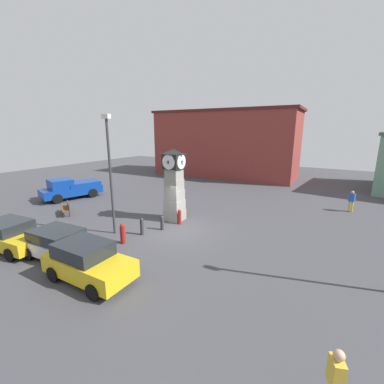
{
  "coord_description": "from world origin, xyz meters",
  "views": [
    {
      "loc": [
        8.33,
        -12.08,
        6.04
      ],
      "look_at": [
        -0.52,
        2.66,
        1.85
      ],
      "focal_mm": 24.0,
      "sensor_mm": 36.0,
      "label": 1
    }
  ],
  "objects_px": {
    "bollard_near_tower": "(180,217)",
    "car_navy_sedan": "(11,235)",
    "car_by_building": "(88,261)",
    "bench": "(66,208)",
    "pedestrian_by_cars": "(335,380)",
    "clock_tower": "(174,185)",
    "pickup_truck": "(71,188)",
    "street_lamp_near_road": "(110,168)",
    "car_near_tower": "(60,244)",
    "pedestrian_near_bench": "(352,200)",
    "bollard_far_row": "(142,226)",
    "bollard_mid_row": "(162,223)",
    "bollard_end_row": "(123,233)"
  },
  "relations": [
    {
      "from": "bollard_near_tower",
      "to": "car_navy_sedan",
      "type": "xyz_separation_m",
      "value": [
        -5.54,
        -7.44,
        0.25
      ]
    },
    {
      "from": "car_by_building",
      "to": "bench",
      "type": "distance_m",
      "value": 9.62
    },
    {
      "from": "pedestrian_by_cars",
      "to": "clock_tower",
      "type": "bearing_deg",
      "value": 139.41
    },
    {
      "from": "pickup_truck",
      "to": "street_lamp_near_road",
      "type": "xyz_separation_m",
      "value": [
        9.44,
        -3.67,
        3.0
      ]
    },
    {
      "from": "car_near_tower",
      "to": "pedestrian_near_bench",
      "type": "relative_size",
      "value": 2.62
    },
    {
      "from": "car_by_building",
      "to": "bench",
      "type": "height_order",
      "value": "car_by_building"
    },
    {
      "from": "car_navy_sedan",
      "to": "pedestrian_by_cars",
      "type": "distance_m",
      "value": 14.79
    },
    {
      "from": "clock_tower",
      "to": "bollard_far_row",
      "type": "bearing_deg",
      "value": -93.06
    },
    {
      "from": "bollard_far_row",
      "to": "bench",
      "type": "distance_m",
      "value": 7.2
    },
    {
      "from": "street_lamp_near_road",
      "to": "car_by_building",
      "type": "bearing_deg",
      "value": -54.68
    },
    {
      "from": "bollard_mid_row",
      "to": "bollard_far_row",
      "type": "xyz_separation_m",
      "value": [
        -0.54,
        -1.23,
        0.06
      ]
    },
    {
      "from": "bollard_far_row",
      "to": "pickup_truck",
      "type": "distance_m",
      "value": 11.43
    },
    {
      "from": "bollard_mid_row",
      "to": "car_navy_sedan",
      "type": "relative_size",
      "value": 0.22
    },
    {
      "from": "bollard_far_row",
      "to": "bollard_end_row",
      "type": "distance_m",
      "value": 1.41
    },
    {
      "from": "bollard_mid_row",
      "to": "pedestrian_by_cars",
      "type": "bearing_deg",
      "value": -34.73
    },
    {
      "from": "car_near_tower",
      "to": "street_lamp_near_road",
      "type": "relative_size",
      "value": 0.62
    },
    {
      "from": "bollard_mid_row",
      "to": "car_navy_sedan",
      "type": "height_order",
      "value": "car_navy_sedan"
    },
    {
      "from": "bollard_near_tower",
      "to": "pickup_truck",
      "type": "distance_m",
      "value": 11.95
    },
    {
      "from": "bollard_far_row",
      "to": "car_near_tower",
      "type": "xyz_separation_m",
      "value": [
        -1.49,
        -4.11,
        0.2
      ]
    },
    {
      "from": "pickup_truck",
      "to": "pedestrian_near_bench",
      "type": "xyz_separation_m",
      "value": [
        21.55,
        8.43,
        -0.01
      ]
    },
    {
      "from": "clock_tower",
      "to": "bollard_end_row",
      "type": "relative_size",
      "value": 4.33
    },
    {
      "from": "bollard_far_row",
      "to": "pedestrian_by_cars",
      "type": "distance_m",
      "value": 11.53
    },
    {
      "from": "bench",
      "to": "car_by_building",
      "type": "bearing_deg",
      "value": -28.61
    },
    {
      "from": "pedestrian_near_bench",
      "to": "bollard_far_row",
      "type": "bearing_deg",
      "value": -132.64
    },
    {
      "from": "street_lamp_near_road",
      "to": "bollard_near_tower",
      "type": "bearing_deg",
      "value": 52.58
    },
    {
      "from": "car_by_building",
      "to": "pedestrian_near_bench",
      "type": "height_order",
      "value": "pedestrian_near_bench"
    },
    {
      "from": "bollard_near_tower",
      "to": "car_navy_sedan",
      "type": "distance_m",
      "value": 9.28
    },
    {
      "from": "clock_tower",
      "to": "pickup_truck",
      "type": "relative_size",
      "value": 0.9
    },
    {
      "from": "bollard_end_row",
      "to": "bench",
      "type": "height_order",
      "value": "bollard_end_row"
    },
    {
      "from": "clock_tower",
      "to": "bollard_end_row",
      "type": "distance_m",
      "value": 4.92
    },
    {
      "from": "car_by_building",
      "to": "pedestrian_by_cars",
      "type": "xyz_separation_m",
      "value": [
        8.92,
        -0.79,
        0.19
      ]
    },
    {
      "from": "bollard_near_tower",
      "to": "car_navy_sedan",
      "type": "bearing_deg",
      "value": -126.65
    },
    {
      "from": "car_near_tower",
      "to": "pedestrian_by_cars",
      "type": "xyz_separation_m",
      "value": [
        11.65,
        -1.33,
        0.27
      ]
    },
    {
      "from": "bollard_mid_row",
      "to": "car_near_tower",
      "type": "distance_m",
      "value": 5.72
    },
    {
      "from": "bollard_mid_row",
      "to": "bollard_far_row",
      "type": "relative_size",
      "value": 0.88
    },
    {
      "from": "street_lamp_near_road",
      "to": "bollard_mid_row",
      "type": "bearing_deg",
      "value": 41.86
    },
    {
      "from": "bollard_mid_row",
      "to": "pedestrian_near_bench",
      "type": "height_order",
      "value": "pedestrian_near_bench"
    },
    {
      "from": "bollard_mid_row",
      "to": "pickup_truck",
      "type": "relative_size",
      "value": 0.17
    },
    {
      "from": "bollard_far_row",
      "to": "car_navy_sedan",
      "type": "height_order",
      "value": "car_navy_sedan"
    },
    {
      "from": "bollard_mid_row",
      "to": "pedestrian_by_cars",
      "type": "height_order",
      "value": "pedestrian_by_cars"
    },
    {
      "from": "car_navy_sedan",
      "to": "car_near_tower",
      "type": "bearing_deg",
      "value": 13.11
    },
    {
      "from": "street_lamp_near_road",
      "to": "pedestrian_near_bench",
      "type": "bearing_deg",
      "value": 44.98
    },
    {
      "from": "street_lamp_near_road",
      "to": "clock_tower",
      "type": "bearing_deg",
      "value": 65.24
    },
    {
      "from": "pedestrian_by_cars",
      "to": "bollard_far_row",
      "type": "bearing_deg",
      "value": 151.84
    },
    {
      "from": "car_by_building",
      "to": "street_lamp_near_road",
      "type": "height_order",
      "value": "street_lamp_near_road"
    },
    {
      "from": "car_near_tower",
      "to": "clock_tower",
      "type": "bearing_deg",
      "value": 77.14
    },
    {
      "from": "car_by_building",
      "to": "bench",
      "type": "bearing_deg",
      "value": 151.39
    },
    {
      "from": "car_by_building",
      "to": "pickup_truck",
      "type": "relative_size",
      "value": 0.72
    },
    {
      "from": "bollard_far_row",
      "to": "street_lamp_near_road",
      "type": "height_order",
      "value": "street_lamp_near_road"
    },
    {
      "from": "bollard_far_row",
      "to": "bench",
      "type": "height_order",
      "value": "bollard_far_row"
    }
  ]
}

